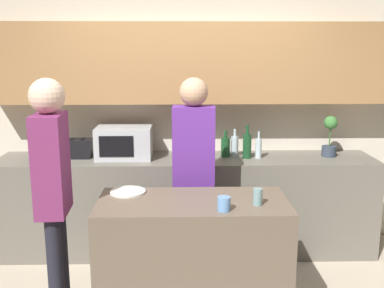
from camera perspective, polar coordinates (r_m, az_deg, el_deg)
name	(u,v)px	position (r m, az deg, el deg)	size (l,w,h in m)	color
back_wall	(186,92)	(4.46, -0.79, 6.59)	(6.40, 0.40, 2.70)	beige
back_counter	(186,204)	(4.43, -0.72, -7.66)	(3.60, 0.62, 0.94)	#6B665B
kitchen_island	(193,262)	(3.33, 0.10, -14.72)	(1.33, 0.62, 0.92)	brown
microwave	(124,142)	(4.33, -8.60, 0.24)	(0.52, 0.39, 0.30)	#B7BABC
toaster	(78,148)	(4.42, -14.29, -0.54)	(0.26, 0.16, 0.18)	black
potted_plant	(330,136)	(4.51, 17.10, 0.95)	(0.14, 0.14, 0.40)	#333D4C
bottle_0	(225,147)	(4.33, 4.27, -0.35)	(0.09, 0.09, 0.26)	#194723
bottle_1	(235,146)	(4.37, 5.43, -0.22)	(0.07, 0.07, 0.26)	silver
bottle_2	(247,146)	(4.29, 7.01, -0.20)	(0.08, 0.08, 0.32)	#194723
bottle_3	(258,148)	(4.32, 8.43, -0.48)	(0.06, 0.06, 0.26)	silver
plate_on_island	(128,192)	(3.34, -8.15, -6.02)	(0.26, 0.26, 0.01)	white
cup_0	(258,197)	(3.08, 8.34, -6.64)	(0.06, 0.06, 0.11)	#73989A
cup_1	(224,204)	(2.95, 4.08, -7.58)	(0.09, 0.09, 0.09)	#6796D3
person_left	(194,163)	(3.66, 0.22, -2.47)	(0.35, 0.23, 1.74)	black
person_center	(53,184)	(3.17, -17.27, -4.82)	(0.23, 0.35, 1.78)	black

